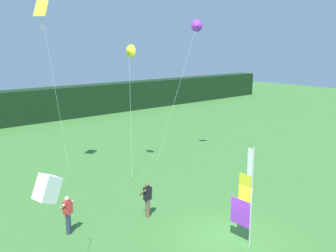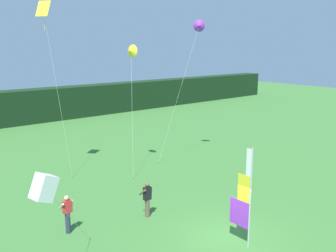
% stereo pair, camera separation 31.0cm
% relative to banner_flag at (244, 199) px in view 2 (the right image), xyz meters
% --- Properties ---
extents(ground_plane, '(120.00, 120.00, 0.00)m').
position_rel_banner_flag_xyz_m(ground_plane, '(-0.05, 0.61, -2.00)').
color(ground_plane, '#3D7533').
extents(distant_treeline, '(80.00, 2.40, 3.50)m').
position_rel_banner_flag_xyz_m(distant_treeline, '(-0.05, 30.36, -0.25)').
color(distant_treeline, black).
rests_on(distant_treeline, ground).
extents(banner_flag, '(0.06, 1.03, 4.17)m').
position_rel_banner_flag_xyz_m(banner_flag, '(0.00, 0.00, 0.00)').
color(banner_flag, '#B7B7BC').
rests_on(banner_flag, ground).
extents(person_near_banner, '(0.55, 0.48, 1.72)m').
position_rel_banner_flag_xyz_m(person_near_banner, '(-1.45, 4.52, -1.08)').
color(person_near_banner, brown).
rests_on(person_near_banner, ground).
extents(person_mid_field, '(0.55, 0.48, 1.72)m').
position_rel_banner_flag_xyz_m(person_mid_field, '(-5.02, 5.48, -1.08)').
color(person_mid_field, '#2D334C').
rests_on(person_mid_field, ground).
extents(kite_yellow_diamond_0, '(1.32, 1.10, 10.45)m').
position_rel_banner_flag_xyz_m(kite_yellow_diamond_0, '(-2.58, 12.45, 7.50)').
color(kite_yellow_diamond_0, brown).
rests_on(kite_yellow_diamond_0, ground).
extents(kite_white_box_1, '(3.26, 3.08, 4.32)m').
position_rel_banner_flag_xyz_m(kite_white_box_1, '(-7.40, 1.62, 1.84)').
color(kite_white_box_1, brown).
rests_on(kite_white_box_1, ground).
extents(kite_purple_delta_2, '(3.02, 1.52, 9.65)m').
position_rel_banner_flag_xyz_m(kite_purple_delta_2, '(6.66, 9.49, 7.21)').
color(kite_purple_delta_2, brown).
rests_on(kite_purple_delta_2, ground).
extents(kite_yellow_delta_3, '(1.21, 1.75, 8.06)m').
position_rel_banner_flag_xyz_m(kite_yellow_delta_3, '(1.88, 10.47, 5.63)').
color(kite_yellow_delta_3, brown).
rests_on(kite_yellow_delta_3, ground).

